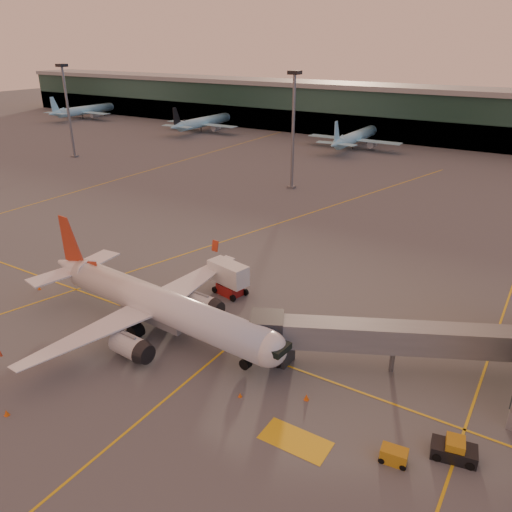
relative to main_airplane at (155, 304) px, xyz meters
The scene contains 16 objects.
ground 6.14m from the main_airplane, 36.61° to the right, with size 600.00×600.00×0.00m, color #4C4F54.
taxi_markings 41.79m from the main_airplane, 94.55° to the left, with size 100.12×173.00×0.01m.
terminal 138.96m from the main_airplane, 88.34° to the left, with size 400.00×20.00×17.60m.
mast_west_far 104.90m from the main_airplane, 145.54° to the left, with size 2.40×2.40×25.60m.
mast_west_near 65.99m from the main_airplane, 104.23° to the left, with size 2.40×2.40×25.60m.
distant_aircraft_row 125.36m from the main_airplane, 113.38° to the left, with size 225.00×34.00×13.00m.
main_airplane is the anchor object (origin of this frame).
jet_bridge 28.14m from the main_airplane, 15.77° to the left, with size 28.42×16.00×5.56m.
catering_truck 12.37m from the main_airplane, 81.87° to the left, with size 6.08×3.64×4.42m.
gpu_cart 30.36m from the main_airplane, ahead, with size 2.32×1.55×1.27m.
pushback_tug 34.00m from the main_airplane, ahead, with size 3.86×2.55×1.83m.
cone_nose 20.76m from the main_airplane, ahead, with size 0.50×0.50×0.63m.
cone_tail 21.25m from the main_airplane, behind, with size 0.39×0.39×0.50m.
cone_wing_right 18.54m from the main_airplane, 95.54° to the right, with size 0.48×0.48×0.61m.
cone_wing_left 18.58m from the main_airplane, 92.90° to the left, with size 0.45×0.45×0.57m.
cone_fwd 15.95m from the main_airplane, 17.75° to the right, with size 0.37×0.37×0.48m.
Camera 1 is at (32.51, -33.62, 31.37)m, focal length 35.00 mm.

